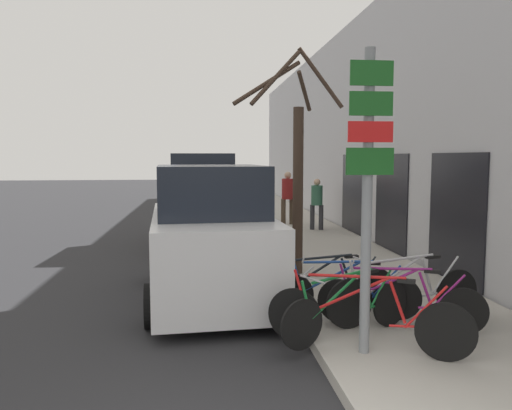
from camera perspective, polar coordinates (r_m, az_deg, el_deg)
ground_plane at (r=14.32m, az=-4.95°, el=-4.20°), size 80.00×80.00×0.00m
sidewalk_curb at (r=17.32m, az=3.43°, el=-2.24°), size 3.20×32.00×0.15m
building_facade at (r=17.49m, az=9.25°, el=8.11°), size 0.23×32.00×6.50m
signpost at (r=5.74m, az=12.63°, el=1.80°), size 0.54×0.14×3.45m
bicycle_0 at (r=6.07m, az=12.50°, el=-12.51°), size 2.16×1.10×0.92m
bicycle_1 at (r=6.47m, az=10.57°, el=-11.60°), size 1.90×0.99×0.84m
bicycle_2 at (r=6.93m, az=16.10°, el=-10.56°), size 2.01×0.90×0.84m
bicycle_3 at (r=7.21m, az=16.68°, el=-9.68°), size 2.34×0.61×0.93m
bicycle_4 at (r=7.23m, az=10.18°, el=-9.79°), size 2.02×0.67×0.83m
bicycle_5 at (r=7.44m, az=8.04°, el=-9.27°), size 2.14×0.44×0.85m
parked_car_0 at (r=8.39m, az=-5.27°, el=-3.91°), size 2.29×4.27×2.27m
parked_car_1 at (r=14.05m, az=-5.82°, el=0.26°), size 2.17×4.82×2.50m
pedestrian_near at (r=15.61m, az=6.97°, el=0.54°), size 0.41×0.35×1.59m
pedestrian_far at (r=16.72m, az=3.64°, el=1.26°), size 0.46×0.39×1.77m
street_tree at (r=9.59m, az=4.63°, el=4.15°), size 2.17×1.08×4.31m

